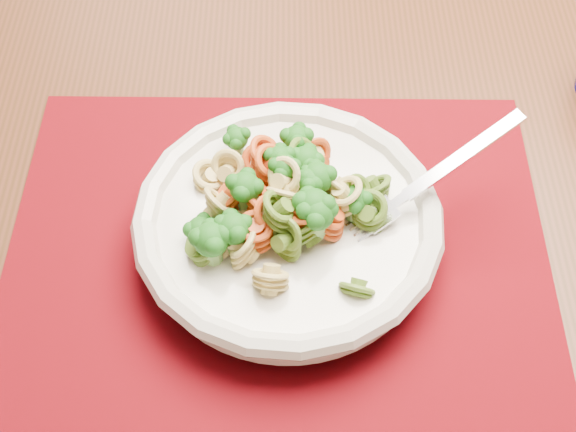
{
  "coord_description": "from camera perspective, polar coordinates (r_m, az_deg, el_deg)",
  "views": [
    {
      "loc": [
        -0.1,
        -1.03,
        1.31
      ],
      "look_at": [
        -0.08,
        -0.67,
        0.81
      ],
      "focal_mm": 50.0,
      "sensor_mm": 36.0,
      "label": 1
    }
  ],
  "objects": [
    {
      "name": "fork",
      "position": [
        0.62,
        6.53,
        0.11
      ],
      "size": [
        0.18,
        0.1,
        0.08
      ],
      "primitive_type": null,
      "rotation": [
        0.0,
        -0.35,
        0.45
      ],
      "color": "silver",
      "rests_on": "pasta_bowl"
    },
    {
      "name": "dining_table",
      "position": [
        0.8,
        1.14,
        -1.89
      ],
      "size": [
        1.37,
        0.94,
        0.76
      ],
      "rotation": [
        0.0,
        0.0,
        -0.07
      ],
      "color": "#4D2515",
      "rests_on": "ground"
    },
    {
      "name": "placemat",
      "position": [
        0.65,
        -0.75,
        -2.4
      ],
      "size": [
        0.47,
        0.38,
        0.0
      ],
      "primitive_type": "cube",
      "rotation": [
        0.0,
        0.0,
        -0.08
      ],
      "color": "#63040E",
      "rests_on": "dining_table"
    },
    {
      "name": "pasta_bowl",
      "position": [
        0.63,
        0.0,
        -0.6
      ],
      "size": [
        0.25,
        0.25,
        0.05
      ],
      "color": "beige",
      "rests_on": "placemat"
    },
    {
      "name": "pasta_broccoli_heap",
      "position": [
        0.62,
        0.0,
        0.33
      ],
      "size": [
        0.21,
        0.21,
        0.06
      ],
      "primitive_type": null,
      "color": "tan",
      "rests_on": "pasta_bowl"
    }
  ]
}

